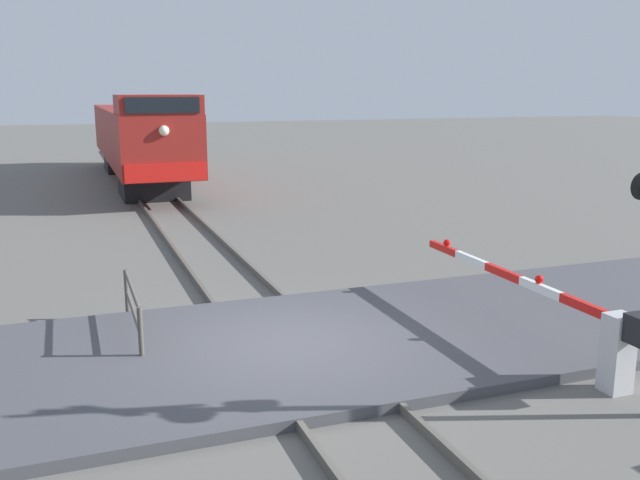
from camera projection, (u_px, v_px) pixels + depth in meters
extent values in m
plane|color=#605E59|center=(291.00, 352.00, 11.29)|extent=(160.00, 160.00, 0.00)
cube|color=#59544C|center=(248.00, 354.00, 11.03)|extent=(0.08, 80.00, 0.15)
cube|color=#59544C|center=(331.00, 342.00, 11.51)|extent=(0.08, 80.00, 0.15)
cube|color=#47474C|center=(291.00, 347.00, 11.27)|extent=(36.00, 5.15, 0.17)
cube|color=black|center=(153.00, 183.00, 27.53)|extent=(2.49, 3.20, 1.05)
cube|color=black|center=(130.00, 161.00, 36.25)|extent=(2.49, 3.20, 1.05)
cube|color=maroon|center=(138.00, 134.00, 31.53)|extent=(2.93, 17.32, 2.30)
cube|color=maroon|center=(158.00, 104.00, 24.42)|extent=(2.87, 2.48, 0.67)
cube|color=black|center=(163.00, 105.00, 23.25)|extent=(2.49, 0.06, 0.54)
cube|color=red|center=(166.00, 173.00, 23.73)|extent=(2.78, 0.08, 0.64)
sphere|color=#F2EACC|center=(164.00, 131.00, 23.42)|extent=(0.36, 0.36, 0.36)
cube|color=silver|center=(617.00, 353.00, 9.71)|extent=(0.36, 0.36, 1.14)
cube|color=black|center=(640.00, 330.00, 9.29)|extent=(0.28, 0.36, 0.40)
cube|color=red|center=(585.00, 307.00, 10.26)|extent=(0.10, 1.02, 0.14)
cube|color=white|center=(541.00, 288.00, 11.20)|extent=(0.10, 1.02, 0.14)
cube|color=red|center=(504.00, 273.00, 12.14)|extent=(0.10, 1.02, 0.14)
cube|color=white|center=(472.00, 260.00, 13.08)|extent=(0.10, 1.02, 0.14)
cube|color=red|center=(444.00, 248.00, 14.02)|extent=(0.10, 1.02, 0.14)
sphere|color=red|center=(539.00, 279.00, 11.22)|extent=(0.14, 0.14, 0.14)
sphere|color=red|center=(447.00, 243.00, 13.90)|extent=(0.14, 0.14, 0.14)
cylinder|color=#4C4742|center=(141.00, 337.00, 10.64)|extent=(0.08, 0.08, 0.95)
cylinder|color=#4C4742|center=(127.00, 295.00, 12.82)|extent=(0.08, 0.08, 0.95)
cylinder|color=#4C4742|center=(132.00, 289.00, 11.64)|extent=(0.06, 2.38, 0.06)
cylinder|color=#4C4742|center=(133.00, 311.00, 11.72)|extent=(0.06, 2.38, 0.06)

